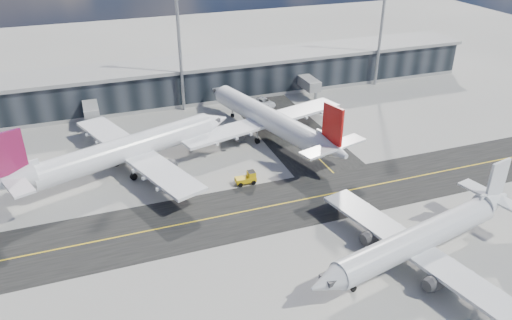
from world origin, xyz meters
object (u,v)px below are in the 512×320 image
object	(u,v)px
service_van	(265,102)
baggage_tug	(247,178)
airliner_near	(421,238)
airliner_af	(124,150)
airliner_redtail	(269,119)

from	to	relation	value
service_van	baggage_tug	bearing A→B (deg)	-131.31
airliner_near	baggage_tug	xyz separation A→B (m)	(-14.62, 26.62, -2.44)
airliner_near	service_van	world-z (taller)	airliner_near
baggage_tug	service_van	world-z (taller)	baggage_tug
airliner_near	baggage_tug	size ratio (longest dim) A/B	10.33
airliner_af	airliner_near	bearing A→B (deg)	21.18
airliner_near	baggage_tug	bearing A→B (deg)	16.39
airliner_near	baggage_tug	world-z (taller)	airliner_near
airliner_af	baggage_tug	world-z (taller)	airliner_af
baggage_tug	airliner_redtail	bearing A→B (deg)	147.66
airliner_af	airliner_redtail	distance (m)	28.65
airliner_af	airliner_near	world-z (taller)	airliner_af
airliner_redtail	baggage_tug	xyz separation A→B (m)	(-9.84, -15.11, -3.11)
airliner_redtail	airliner_near	size ratio (longest dim) A/B	1.18
service_van	airliner_near	bearing A→B (deg)	-106.48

